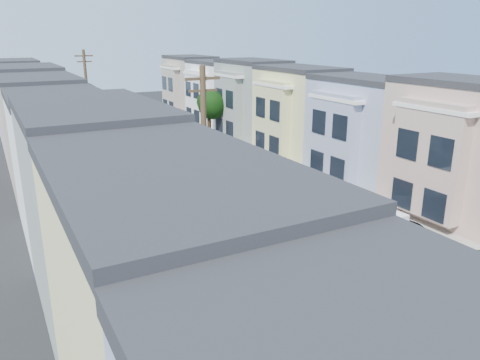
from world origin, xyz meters
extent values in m
plane|color=black|center=(0.00, 0.00, 0.00)|extent=(160.00, 160.00, 0.00)
cube|color=black|center=(0.00, 15.00, 0.01)|extent=(12.00, 70.00, 0.02)
cube|color=gray|center=(-6.05, 15.00, 0.07)|extent=(0.30, 70.00, 0.15)
cube|color=gray|center=(6.05, 15.00, 0.07)|extent=(0.30, 70.00, 0.15)
cube|color=gray|center=(-7.35, 15.00, 0.07)|extent=(2.60, 70.00, 0.15)
cube|color=gray|center=(7.35, 15.00, 0.07)|extent=(2.60, 70.00, 0.15)
cube|color=gold|center=(0.00, 15.00, 0.00)|extent=(0.12, 70.00, 0.01)
cube|color=#949CBC|center=(-11.15, 15.00, 0.00)|extent=(5.00, 70.00, 8.50)
cube|color=#949CBC|center=(11.15, 15.00, 0.00)|extent=(5.00, 70.00, 8.50)
cylinder|color=black|center=(-6.60, -3.21, 1.62)|extent=(0.44, 0.44, 3.24)
sphere|color=#10340A|center=(-6.30, -3.21, 4.89)|extent=(4.70, 4.70, 4.70)
cylinder|color=black|center=(-6.60, 7.44, 1.61)|extent=(0.44, 0.44, 3.21)
sphere|color=#10340A|center=(-6.30, 7.44, 4.86)|extent=(4.70, 4.70, 4.70)
cylinder|color=black|center=(-6.60, 16.94, 1.69)|extent=(0.44, 0.44, 3.39)
sphere|color=#10340A|center=(-6.30, 16.94, 5.03)|extent=(4.70, 4.70, 4.70)
cylinder|color=black|center=(-6.60, 31.98, 1.50)|extent=(0.44, 0.44, 3.01)
sphere|color=#10340A|center=(-6.30, 31.98, 4.65)|extent=(4.70, 4.70, 4.70)
cylinder|color=black|center=(6.60, 29.60, 1.51)|extent=(0.44, 0.44, 3.03)
sphere|color=#10340A|center=(6.90, 29.60, 4.11)|extent=(3.10, 3.10, 3.10)
cylinder|color=#42301E|center=(-6.30, 2.00, 5.00)|extent=(0.26, 0.26, 10.00)
cube|color=#42301E|center=(-6.30, 2.00, 9.60)|extent=(1.60, 0.12, 0.12)
cylinder|color=#42301E|center=(-6.30, 28.00, 5.00)|extent=(0.26, 0.26, 10.00)
cube|color=#42301E|center=(-6.30, 28.00, 9.60)|extent=(1.60, 0.12, 0.12)
cube|color=white|center=(2.13, 0.47, 1.67)|extent=(2.15, 3.85, 2.10)
cube|color=white|center=(2.13, 3.29, 1.58)|extent=(2.15, 1.79, 1.93)
cube|color=black|center=(2.13, 1.28, 0.51)|extent=(1.98, 5.53, 0.21)
cube|color=#2D0A51|center=(1.82, -1.45, 1.92)|extent=(0.81, 0.04, 0.39)
cube|color=#198C1E|center=(2.53, -1.45, 1.92)|extent=(0.63, 0.04, 0.39)
cylinder|color=black|center=(1.17, -0.58, 0.40)|extent=(0.25, 0.81, 0.81)
cylinder|color=black|center=(3.10, -0.58, 0.40)|extent=(0.25, 0.81, 0.81)
cylinder|color=black|center=(1.17, 3.02, 0.40)|extent=(0.25, 0.81, 0.81)
cylinder|color=black|center=(3.10, 3.02, 0.40)|extent=(0.25, 0.81, 0.81)
imported|color=black|center=(2.61, 8.70, 0.75)|extent=(2.50, 5.40, 1.50)
imported|color=gray|center=(-4.90, 0.67, 0.71)|extent=(1.92, 4.46, 1.42)
imported|color=#46060C|center=(-4.90, 12.31, 0.72)|extent=(2.15, 4.83, 1.43)
imported|color=silver|center=(4.90, -0.37, 0.68)|extent=(1.52, 4.12, 1.36)
imported|color=black|center=(4.90, 17.31, 0.64)|extent=(1.46, 3.86, 1.28)
imported|color=black|center=(4.90, 27.79, 0.67)|extent=(2.03, 4.51, 1.33)
camera|label=1|loc=(-14.54, -16.57, 11.37)|focal=35.00mm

